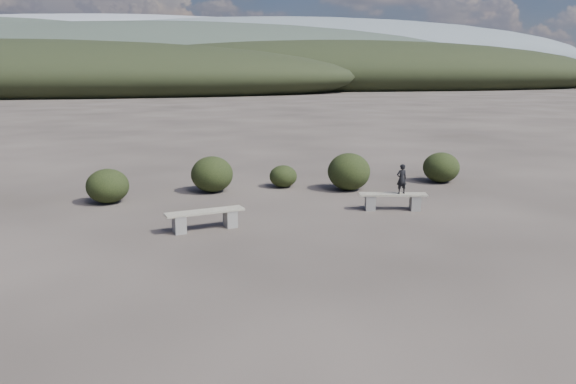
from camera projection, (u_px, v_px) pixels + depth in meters
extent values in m
plane|color=#312A26|center=(290.00, 299.00, 9.56)|extent=(1200.00, 1200.00, 0.00)
cube|color=slate|center=(179.00, 224.00, 13.42)|extent=(0.35, 0.43, 0.43)
cube|color=slate|center=(230.00, 218.00, 13.95)|extent=(0.35, 0.43, 0.43)
cube|color=gray|center=(205.00, 212.00, 13.63)|extent=(1.97, 0.85, 0.05)
cube|color=slate|center=(370.00, 203.00, 15.65)|extent=(0.33, 0.41, 0.42)
cube|color=slate|center=(415.00, 203.00, 15.62)|extent=(0.33, 0.41, 0.42)
cube|color=gray|center=(393.00, 194.00, 15.58)|extent=(1.92, 0.78, 0.05)
imported|color=black|center=(402.00, 179.00, 15.49)|extent=(0.33, 0.24, 0.83)
ellipsoid|color=black|center=(108.00, 186.00, 16.41)|extent=(1.24, 1.24, 1.01)
ellipsoid|color=black|center=(212.00, 174.00, 17.90)|extent=(1.34, 1.34, 1.15)
ellipsoid|color=black|center=(283.00, 176.00, 18.67)|extent=(0.92, 0.92, 0.74)
ellipsoid|color=black|center=(349.00, 172.00, 18.19)|extent=(1.38, 1.38, 1.21)
ellipsoid|color=black|center=(441.00, 167.00, 19.47)|extent=(1.25, 1.25, 1.04)
ellipsoid|color=black|center=(29.00, 78.00, 90.59)|extent=(110.00, 40.00, 12.00)
ellipsoid|color=black|center=(349.00, 74.00, 120.97)|extent=(120.00, 44.00, 14.00)
ellipsoid|color=#303B31|center=(182.00, 65.00, 161.85)|extent=(190.00, 64.00, 24.00)
ellipsoid|color=slate|center=(308.00, 59.00, 308.33)|extent=(340.00, 110.00, 44.00)
ellipsoid|color=gray|center=(133.00, 58.00, 384.84)|extent=(460.00, 140.00, 56.00)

